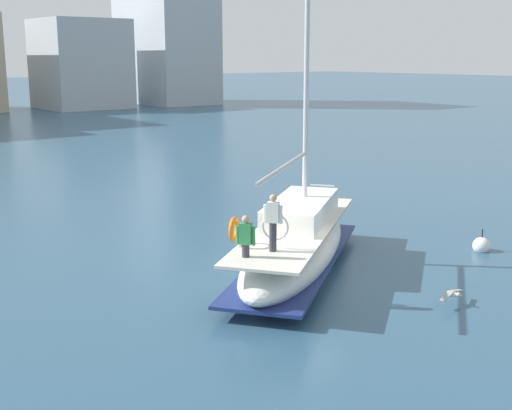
# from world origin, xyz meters

# --- Properties ---
(ground_plane) EXTENTS (400.00, 400.00, 0.00)m
(ground_plane) POSITION_xyz_m (0.00, 0.00, 0.00)
(ground_plane) COLOR #2D516B
(main_sailboat) EXTENTS (9.22, 7.51, 13.39)m
(main_sailboat) POSITION_xyz_m (0.72, 0.60, 0.91)
(main_sailboat) COLOR white
(main_sailboat) RESTS_ON ground
(seagull) EXTENTS (1.17, 0.48, 0.17)m
(seagull) POSITION_xyz_m (2.03, -4.29, 0.32)
(seagull) COLOR silver
(seagull) RESTS_ON ground
(mooring_buoy) EXTENTS (0.61, 0.61, 0.91)m
(mooring_buoy) POSITION_xyz_m (7.25, -1.78, 0.19)
(mooring_buoy) COLOR silver
(mooring_buoy) RESTS_ON ground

